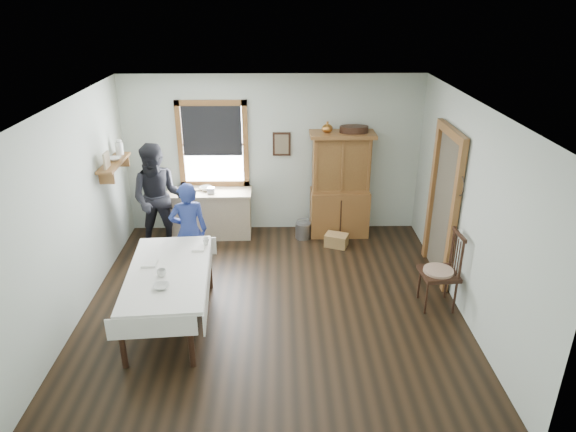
{
  "coord_description": "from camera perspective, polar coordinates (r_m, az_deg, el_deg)",
  "views": [
    {
      "loc": [
        0.1,
        -5.88,
        3.92
      ],
      "look_at": [
        0.22,
        0.3,
        1.19
      ],
      "focal_mm": 32.0,
      "sensor_mm": 36.0,
      "label": 1
    }
  ],
  "objects": [
    {
      "name": "room",
      "position": [
        6.42,
        -1.88,
        0.23
      ],
      "size": [
        5.01,
        5.01,
        2.7
      ],
      "color": "black",
      "rests_on": "ground"
    },
    {
      "name": "window",
      "position": [
        8.73,
        -8.37,
        8.33
      ],
      "size": [
        1.18,
        0.07,
        1.48
      ],
      "color": "white",
      "rests_on": "room"
    },
    {
      "name": "doorway",
      "position": [
        7.65,
        16.95,
        1.63
      ],
      "size": [
        0.09,
        1.14,
        2.22
      ],
      "color": "#4E4738",
      "rests_on": "room"
    },
    {
      "name": "wall_shelf",
      "position": [
        8.17,
        -18.73,
        5.86
      ],
      "size": [
        0.24,
        1.0,
        0.44
      ],
      "color": "brown",
      "rests_on": "room"
    },
    {
      "name": "framed_picture",
      "position": [
        8.67,
        -0.71,
        7.99
      ],
      "size": [
        0.3,
        0.04,
        0.4
      ],
      "primitive_type": "cube",
      "color": "#351D12",
      "rests_on": "room"
    },
    {
      "name": "rug_beater",
      "position": [
        6.97,
        18.74,
        4.15
      ],
      "size": [
        0.01,
        0.27,
        0.27
      ],
      "primitive_type": "torus",
      "rotation": [
        0.0,
        1.57,
        0.0
      ],
      "color": "black",
      "rests_on": "room"
    },
    {
      "name": "work_counter",
      "position": [
        8.88,
        -8.62,
        0.26
      ],
      "size": [
        1.43,
        0.56,
        0.81
      ],
      "primitive_type": "cube",
      "rotation": [
        0.0,
        0.0,
        0.02
      ],
      "color": "tan",
      "rests_on": "room"
    },
    {
      "name": "china_hutch",
      "position": [
        8.7,
        5.84,
        3.42
      ],
      "size": [
        1.06,
        0.51,
        1.81
      ],
      "primitive_type": "cube",
      "rotation": [
        0.0,
        0.0,
        0.01
      ],
      "color": "brown",
      "rests_on": "room"
    },
    {
      "name": "dining_table",
      "position": [
        6.69,
        -12.92,
        -8.78
      ],
      "size": [
        1.15,
        1.98,
        0.77
      ],
      "primitive_type": "cube",
      "rotation": [
        0.0,
        0.0,
        0.08
      ],
      "color": "white",
      "rests_on": "room"
    },
    {
      "name": "spindle_chair",
      "position": [
        7.06,
        16.47,
        -5.77
      ],
      "size": [
        0.54,
        0.54,
        1.09
      ],
      "primitive_type": "cube",
      "rotation": [
        0.0,
        0.0,
        0.07
      ],
      "color": "#351D12",
      "rests_on": "room"
    },
    {
      "name": "pail",
      "position": [
        8.8,
        1.67,
        -1.6
      ],
      "size": [
        0.31,
        0.31,
        0.28
      ],
      "primitive_type": "cube",
      "rotation": [
        0.0,
        0.0,
        0.22
      ],
      "color": "gray",
      "rests_on": "room"
    },
    {
      "name": "wicker_basket",
      "position": [
        8.57,
        5.4,
        -2.69
      ],
      "size": [
        0.43,
        0.37,
        0.21
      ],
      "primitive_type": "cube",
      "rotation": [
        0.0,
        0.0,
        -0.37
      ],
      "color": "#9E7147",
      "rests_on": "room"
    },
    {
      "name": "woman_blue",
      "position": [
        7.53,
        -10.91,
        -2.06
      ],
      "size": [
        0.57,
        0.44,
        1.37
      ],
      "primitive_type": "imported",
      "rotation": [
        0.0,
        0.0,
        3.39
      ],
      "color": "navy",
      "rests_on": "room"
    },
    {
      "name": "figure_dark",
      "position": [
        8.4,
        -14.16,
        1.47
      ],
      "size": [
        0.81,
        0.63,
        1.65
      ],
      "primitive_type": "imported",
      "rotation": [
        0.0,
        0.0,
        0.01
      ],
      "color": "black",
      "rests_on": "room"
    },
    {
      "name": "table_cup_a",
      "position": [
        6.37,
        -13.87,
        -6.15
      ],
      "size": [
        0.13,
        0.13,
        0.09
      ],
      "primitive_type": "imported",
      "rotation": [
        0.0,
        0.0,
        0.14
      ],
      "color": "silver",
      "rests_on": "dining_table"
    },
    {
      "name": "table_cup_b",
      "position": [
        7.02,
        -9.11,
        -2.78
      ],
      "size": [
        0.13,
        0.13,
        0.09
      ],
      "primitive_type": "imported",
      "rotation": [
        0.0,
        0.0,
        -0.37
      ],
      "color": "silver",
      "rests_on": "dining_table"
    },
    {
      "name": "table_bowl",
      "position": [
        6.14,
        -13.91,
        -7.59
      ],
      "size": [
        0.23,
        0.23,
        0.05
      ],
      "primitive_type": "imported",
      "rotation": [
        0.0,
        0.0,
        0.13
      ],
      "color": "silver",
      "rests_on": "dining_table"
    },
    {
      "name": "counter_book",
      "position": [
        8.9,
        -10.94,
        3.03
      ],
      "size": [
        0.17,
        0.22,
        0.02
      ],
      "primitive_type": "imported",
      "rotation": [
        0.0,
        0.0,
        0.07
      ],
      "color": "#71634B",
      "rests_on": "work_counter"
    },
    {
      "name": "counter_bowl",
      "position": [
        8.78,
        -9.12,
        3.04
      ],
      "size": [
        0.27,
        0.27,
        0.07
      ],
      "primitive_type": "imported",
      "rotation": [
        0.0,
        0.0,
        -0.4
      ],
      "color": "silver",
      "rests_on": "work_counter"
    },
    {
      "name": "shelf_bowl",
      "position": [
        8.17,
        -18.73,
        6.05
      ],
      "size": [
        0.22,
        0.22,
        0.05
      ],
      "primitive_type": "imported",
      "color": "silver",
      "rests_on": "wall_shelf"
    }
  ]
}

